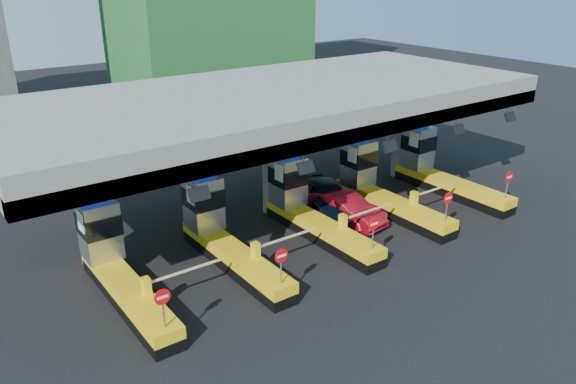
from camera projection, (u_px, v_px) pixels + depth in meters
ground at (309, 232)px, 28.96m from camera, size 120.00×120.00×0.00m
toll_canopy at (276, 105)px, 28.81m from camera, size 28.00×12.09×7.00m
toll_lane_far_left at (115, 262)px, 23.20m from camera, size 4.43×8.00×4.16m
toll_lane_left at (220, 231)px, 25.92m from camera, size 4.43×8.00×4.16m
toll_lane_center at (306, 206)px, 28.65m from camera, size 4.43×8.00×4.16m
toll_lane_right at (376, 185)px, 31.37m from camera, size 4.43×8.00×4.16m
toll_lane_far_right at (436, 167)px, 34.09m from camera, size 4.43×8.00×4.16m
van at (327, 198)px, 30.82m from camera, size 3.74×5.84×1.85m
red_car at (344, 208)px, 29.90m from camera, size 2.38×4.97×1.57m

